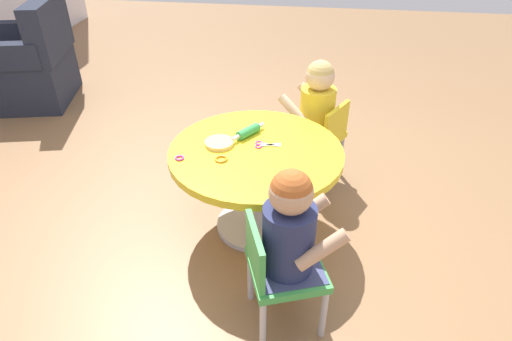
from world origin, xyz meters
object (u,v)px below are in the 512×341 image
Objects in this scene: seated_child_left at (290,226)px; craft_scissors at (264,145)px; craft_table at (256,170)px; rolling_pin at (248,131)px; child_chair_left at (279,269)px; armchair_dark at (29,66)px; child_chair_right at (320,137)px; seated_child_right at (317,102)px.

craft_scissors is at bearing 16.29° from seated_child_left.
craft_table is 1.74× the size of seated_child_left.
craft_table is 4.43× the size of rolling_pin.
craft_scissors reaches higher than craft_table.
craft_scissors is (0.65, 0.15, 0.21)m from child_chair_left.
rolling_pin is at bearing -121.11° from armchair_dark.
armchair_dark is at bearing 70.78° from child_chair_right.
rolling_pin reaches higher than child_chair_right.
craft_table is at bearing -123.01° from armchair_dark.
rolling_pin is at bearing 18.31° from child_chair_left.
child_chair_right is 2.68× the size of rolling_pin.
craft_table is at bearing 20.55° from seated_child_left.
armchair_dark reaches higher than child_chair_left.
seated_child_left is (-0.58, -0.22, 0.14)m from craft_table.
craft_scissors is (0.05, -0.03, 0.12)m from craft_table.
child_chair_right is at bearing -7.20° from child_chair_left.
child_chair_left is 1.05× the size of seated_child_right.
craft_table is 0.21m from rolling_pin.
seated_child_left is 0.77m from rolling_pin.
craft_scissors is (-0.49, 0.29, 0.21)m from child_chair_right.
seated_child_left is at bearing -69.93° from child_chair_left.
seated_child_right is 3.70× the size of craft_scissors.
child_chair_left reaches higher than craft_table.
craft_table is 2.56m from armchair_dark.
seated_child_left is at bearing -163.71° from craft_scissors.
armchair_dark reaches higher than rolling_pin.
rolling_pin is 1.45× the size of craft_scissors.
rolling_pin is (-1.26, -2.09, 0.22)m from armchair_dark.
child_chair_right reaches higher than craft_scissors.
craft_table is 1.66× the size of child_chair_left.
child_chair_left is 1.18m from seated_child_right.
seated_child_right is (1.14, -0.07, 0.00)m from seated_child_left.
craft_table is at bearing 148.73° from child_chair_right.
craft_table is at bearing 145.07° from craft_scissors.
child_chair_right is 0.62× the size of armchair_dark.
seated_child_left is 2.55× the size of rolling_pin.
child_chair_left and child_chair_right have the same top height.
child_chair_right is 1.05× the size of seated_child_right.
craft_scissors is at bearing 153.15° from seated_child_right.
armchair_dark is at bearing 70.92° from seated_child_right.
seated_child_left is at bearing 176.47° from seated_child_right.
rolling_pin is at bearing 139.87° from seated_child_right.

